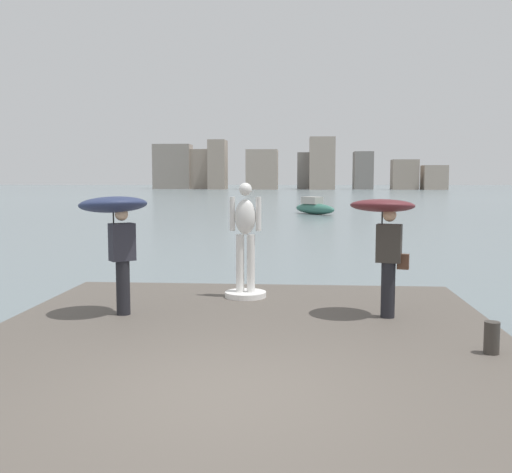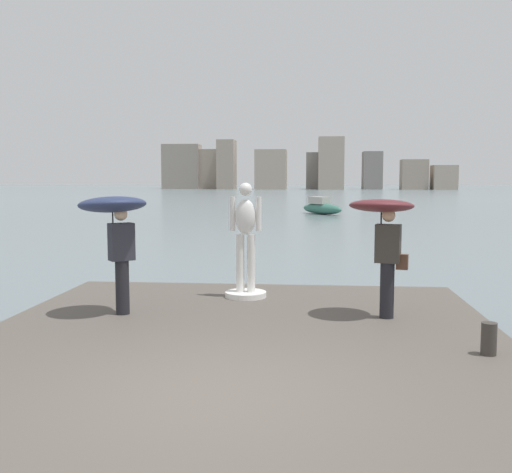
# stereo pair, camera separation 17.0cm
# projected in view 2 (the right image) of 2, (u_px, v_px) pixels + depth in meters

# --- Properties ---
(ground_plane) EXTENTS (400.00, 400.00, 0.00)m
(ground_plane) POSITION_uv_depth(u_px,v_px,m) (298.00, 212.00, 45.78)
(ground_plane) COLOR slate
(pier) EXTENTS (7.50, 9.32, 0.40)m
(pier) POSITION_uv_depth(u_px,v_px,m) (234.00, 362.00, 7.76)
(pier) COLOR #564F47
(pier) RESTS_ON ground
(statue_white_figure) EXTENTS (0.77, 0.77, 2.12)m
(statue_white_figure) POSITION_uv_depth(u_px,v_px,m) (246.00, 249.00, 10.95)
(statue_white_figure) COLOR white
(statue_white_figure) RESTS_ON pier
(onlooker_left) EXTENTS (1.51, 1.52, 1.95)m
(onlooker_left) POSITION_uv_depth(u_px,v_px,m) (115.00, 219.00, 9.48)
(onlooker_left) COLOR black
(onlooker_left) RESTS_ON pier
(onlooker_right) EXTENTS (1.25, 1.25, 1.90)m
(onlooker_right) POSITION_uv_depth(u_px,v_px,m) (384.00, 225.00, 9.29)
(onlooker_right) COLOR black
(onlooker_right) RESTS_ON pier
(mooring_bollard) EXTENTS (0.19, 0.19, 0.41)m
(mooring_bollard) POSITION_uv_depth(u_px,v_px,m) (489.00, 339.00, 7.40)
(mooring_bollard) COLOR #38332D
(mooring_bollard) RESTS_ON pier
(boat_near) EXTENTS (3.41, 4.06, 1.26)m
(boat_near) POSITION_uv_depth(u_px,v_px,m) (321.00, 207.00, 43.22)
(boat_near) COLOR #336B5B
(boat_near) RESTS_ON ground
(distant_skyline) EXTENTS (70.74, 11.93, 12.32)m
(distant_skyline) POSITION_uv_depth(u_px,v_px,m) (279.00, 168.00, 145.17)
(distant_skyline) COLOR gray
(distant_skyline) RESTS_ON ground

